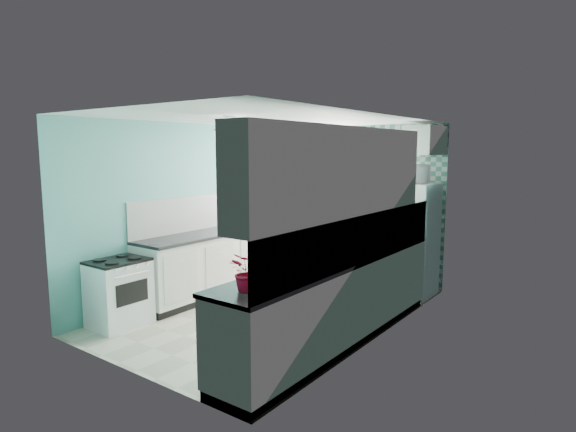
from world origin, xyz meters
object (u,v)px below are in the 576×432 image
Objects in this scene: potted_plant at (248,272)px; microwave at (411,174)px; ceiling_light at (229,132)px; fridge at (409,239)px; fruit_bowl at (262,283)px; stove at (119,292)px; sink at (383,244)px.

microwave is (-0.09, 3.67, 0.67)m from potted_plant.
potted_plant is (1.20, -1.08, -1.22)m from ceiling_light.
ceiling_light is at bearing -115.48° from fridge.
fridge is 6.61× the size of fruit_bowl.
potted_plant reaches higher than stove.
stove is (-2.31, -3.30, -0.40)m from fridge.
fridge is 3.68m from potted_plant.
fruit_bowl is 0.52× the size of microwave.
stove is 1.65× the size of microwave.
stove is 2.39× the size of potted_plant.
stove is 2.52m from potted_plant.
sink is 1.11× the size of microwave.
potted_plant is at bearing -90.89° from fridge.
fridge is (1.11, 2.59, -1.50)m from ceiling_light.
ceiling_light is 0.66× the size of sink.
ceiling_light is at bearing 30.73° from stove.
fridge is 2.07× the size of stove.
sink reaches higher than potted_plant.
fridge reaches higher than potted_plant.
fridge is at bearing 91.41° from potted_plant.
fridge is 0.96m from microwave.
stove is at bearing 171.10° from potted_plant.
potted_plant is (2.40, -0.38, 0.69)m from stove.
potted_plant is at bearing -42.04° from ceiling_light.
sink reaches higher than fruit_bowl.
stove is at bearing 52.02° from microwave.
sink is at bearing 92.06° from microwave.
fruit_bowl is at bearing -88.42° from sink.
fruit_bowl reaches higher than stove.
sink is 1.36m from microwave.
sink is 1.60× the size of potted_plant.
stove is at bearing -135.43° from sink.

